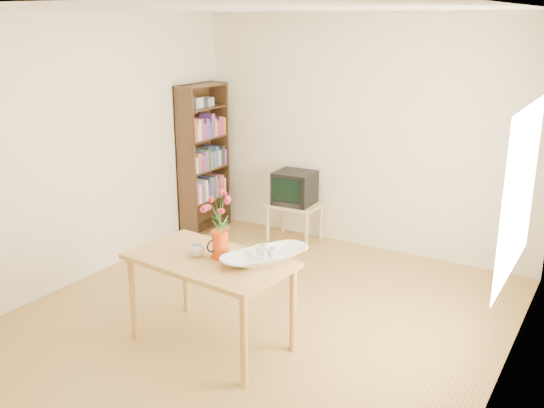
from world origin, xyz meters
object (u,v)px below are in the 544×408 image
Objects in this scene: pitcher at (220,245)px; television at (295,187)px; mug at (197,251)px; table at (210,269)px; bowl at (265,234)px.

television is (-0.67, 2.41, -0.20)m from pitcher.
television is at bearing 120.33° from pitcher.
mug is (-0.18, -0.07, -0.06)m from pitcher.
television is (-0.49, 2.48, -0.14)m from mug.
table is 0.21m from pitcher.
television is at bearing 113.66° from bowl.
bowl is (0.33, 0.12, 0.12)m from pitcher.
bowl reaches higher than mug.
television is (-0.61, 2.46, -0.00)m from table.
pitcher reaches higher than table.
mug is 0.26× the size of television.
mug reaches higher than television.
bowl is (0.40, 0.17, 0.31)m from table.
pitcher is at bearing -160.57° from bowl.
mug is at bearing -159.55° from bowl.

